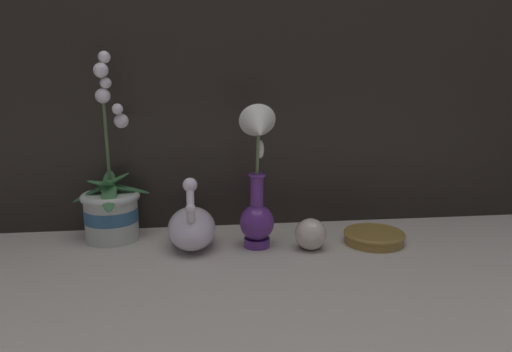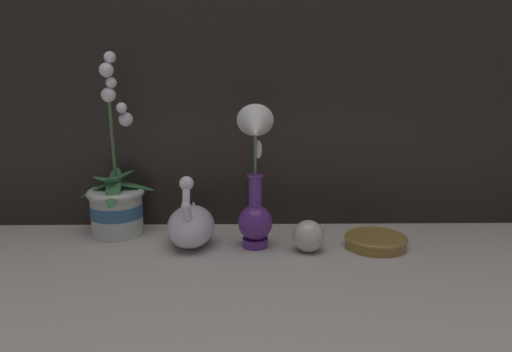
{
  "view_description": "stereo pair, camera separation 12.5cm",
  "coord_description": "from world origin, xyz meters",
  "px_view_note": "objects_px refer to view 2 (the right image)",
  "views": [
    {
      "loc": [
        -0.12,
        -1.07,
        0.45
      ],
      "look_at": [
        0.02,
        0.14,
        0.17
      ],
      "focal_mm": 35.0,
      "sensor_mm": 36.0,
      "label": 1
    },
    {
      "loc": [
        0.01,
        -1.08,
        0.45
      ],
      "look_at": [
        0.02,
        0.14,
        0.17
      ],
      "focal_mm": 35.0,
      "sensor_mm": 36.0,
      "label": 2
    }
  ],
  "objects_px": {
    "orchid_potted_plant": "(116,201)",
    "blue_vase": "(255,187)",
    "amber_dish": "(376,240)",
    "swan_figurine": "(191,224)",
    "glass_sphere": "(308,236)"
  },
  "relations": [
    {
      "from": "orchid_potted_plant",
      "to": "glass_sphere",
      "type": "xyz_separation_m",
      "value": [
        0.49,
        -0.13,
        -0.05
      ]
    },
    {
      "from": "blue_vase",
      "to": "amber_dish",
      "type": "bearing_deg",
      "value": 0.95
    },
    {
      "from": "swan_figurine",
      "to": "blue_vase",
      "type": "xyz_separation_m",
      "value": [
        0.16,
        -0.03,
        0.1
      ]
    },
    {
      "from": "orchid_potted_plant",
      "to": "amber_dish",
      "type": "relative_size",
      "value": 3.08
    },
    {
      "from": "blue_vase",
      "to": "amber_dish",
      "type": "height_order",
      "value": "blue_vase"
    },
    {
      "from": "orchid_potted_plant",
      "to": "blue_vase",
      "type": "height_order",
      "value": "orchid_potted_plant"
    },
    {
      "from": "orchid_potted_plant",
      "to": "swan_figurine",
      "type": "xyz_separation_m",
      "value": [
        0.21,
        -0.08,
        -0.04
      ]
    },
    {
      "from": "orchid_potted_plant",
      "to": "glass_sphere",
      "type": "relative_size",
      "value": 6.13
    },
    {
      "from": "blue_vase",
      "to": "glass_sphere",
      "type": "height_order",
      "value": "blue_vase"
    },
    {
      "from": "orchid_potted_plant",
      "to": "amber_dish",
      "type": "bearing_deg",
      "value": -9.03
    },
    {
      "from": "swan_figurine",
      "to": "amber_dish",
      "type": "relative_size",
      "value": 1.25
    },
    {
      "from": "orchid_potted_plant",
      "to": "swan_figurine",
      "type": "height_order",
      "value": "orchid_potted_plant"
    },
    {
      "from": "swan_figurine",
      "to": "amber_dish",
      "type": "bearing_deg",
      "value": -2.78
    },
    {
      "from": "orchid_potted_plant",
      "to": "glass_sphere",
      "type": "distance_m",
      "value": 0.51
    },
    {
      "from": "amber_dish",
      "to": "orchid_potted_plant",
      "type": "bearing_deg",
      "value": 170.97
    }
  ]
}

